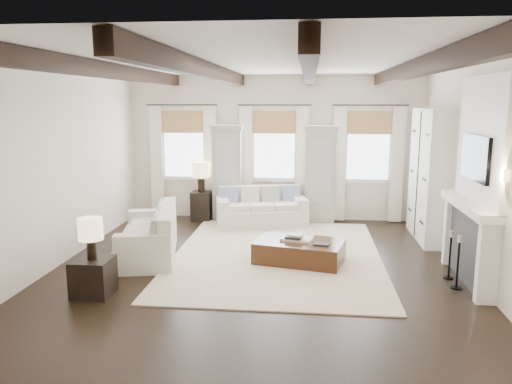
# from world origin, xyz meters

# --- Properties ---
(ground) EXTENTS (7.50, 7.50, 0.00)m
(ground) POSITION_xyz_m (0.00, 0.00, 0.00)
(ground) COLOR black
(ground) RESTS_ON ground
(room_shell) EXTENTS (6.54, 7.54, 3.22)m
(room_shell) POSITION_xyz_m (0.75, 0.90, 1.89)
(room_shell) COLOR white
(room_shell) RESTS_ON ground
(area_rug) EXTENTS (3.53, 4.70, 0.02)m
(area_rug) POSITION_xyz_m (0.25, 0.95, 0.01)
(area_rug) COLOR beige
(area_rug) RESTS_ON ground
(sofa_back) EXTENTS (2.05, 1.27, 0.81)m
(sofa_back) POSITION_xyz_m (-0.24, 3.11, 0.33)
(sofa_back) COLOR silver
(sofa_back) RESTS_ON ground
(sofa_left) EXTENTS (1.32, 2.14, 0.85)m
(sofa_left) POSITION_xyz_m (-1.90, 0.70, 0.35)
(sofa_left) COLOR silver
(sofa_left) RESTS_ON ground
(ottoman) EXTENTS (1.56, 1.17, 0.37)m
(ottoman) POSITION_xyz_m (0.64, 0.63, 0.18)
(ottoman) COLOR black
(ottoman) RESTS_ON ground
(tray) EXTENTS (0.57, 0.48, 0.04)m
(tray) POSITION_xyz_m (0.60, 0.71, 0.39)
(tray) COLOR white
(tray) RESTS_ON ottoman
(book_lower) EXTENTS (0.30, 0.25, 0.04)m
(book_lower) POSITION_xyz_m (0.54, 0.63, 0.43)
(book_lower) COLOR #262628
(book_lower) RESTS_ON tray
(book_upper) EXTENTS (0.25, 0.22, 0.03)m
(book_upper) POSITION_xyz_m (0.59, 0.62, 0.46)
(book_upper) COLOR beige
(book_upper) RESTS_ON book_lower
(book_loose) EXTENTS (0.27, 0.23, 0.03)m
(book_loose) POSITION_xyz_m (1.00, 0.43, 0.38)
(book_loose) COLOR #262628
(book_loose) RESTS_ON ottoman
(side_table_front) EXTENTS (0.51, 0.51, 0.51)m
(side_table_front) POSITION_xyz_m (-2.16, -1.07, 0.25)
(side_table_front) COLOR black
(side_table_front) RESTS_ON ground
(lamp_front) EXTENTS (0.33, 0.33, 0.57)m
(lamp_front) POSITION_xyz_m (-2.16, -1.07, 0.90)
(lamp_front) COLOR black
(lamp_front) RESTS_ON side_table_front
(side_table_back) EXTENTS (0.43, 0.43, 0.64)m
(side_table_back) POSITION_xyz_m (-1.60, 3.40, 0.32)
(side_table_back) COLOR black
(side_table_back) RESTS_ON ground
(lamp_back) EXTENTS (0.39, 0.39, 0.67)m
(lamp_back) POSITION_xyz_m (-1.60, 3.40, 1.10)
(lamp_back) COLOR black
(lamp_back) RESTS_ON side_table_back
(candlestick_near) EXTENTS (0.16, 0.16, 0.78)m
(candlestick_near) POSITION_xyz_m (2.90, -0.31, 0.32)
(candlestick_near) COLOR black
(candlestick_near) RESTS_ON ground
(candlestick_far) EXTENTS (0.15, 0.15, 0.74)m
(candlestick_far) POSITION_xyz_m (2.90, 0.10, 0.31)
(candlestick_far) COLOR black
(candlestick_far) RESTS_ON ground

